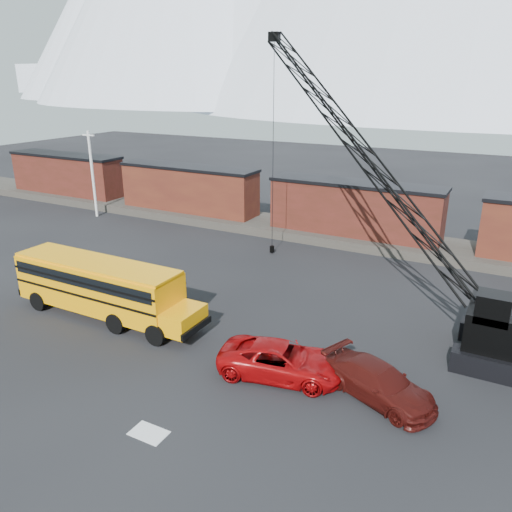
{
  "coord_description": "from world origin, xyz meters",
  "views": [
    {
      "loc": [
        11.23,
        -15.57,
        12.49
      ],
      "look_at": [
        -1.28,
        7.81,
        3.0
      ],
      "focal_mm": 35.0,
      "sensor_mm": 36.0,
      "label": 1
    }
  ],
  "objects_px": {
    "school_bus": "(103,287)",
    "crawler_crane": "(362,151)",
    "maroon_suv": "(379,383)",
    "red_pickup": "(282,360)"
  },
  "relations": [
    {
      "from": "maroon_suv",
      "to": "crawler_crane",
      "type": "bearing_deg",
      "value": 46.64
    },
    {
      "from": "red_pickup",
      "to": "maroon_suv",
      "type": "distance_m",
      "value": 4.23
    },
    {
      "from": "school_bus",
      "to": "crawler_crane",
      "type": "bearing_deg",
      "value": 40.91
    },
    {
      "from": "maroon_suv",
      "to": "crawler_crane",
      "type": "distance_m",
      "value": 13.33
    },
    {
      "from": "crawler_crane",
      "to": "maroon_suv",
      "type": "bearing_deg",
      "value": -66.5
    },
    {
      "from": "school_bus",
      "to": "red_pickup",
      "type": "bearing_deg",
      "value": -3.57
    },
    {
      "from": "red_pickup",
      "to": "crawler_crane",
      "type": "distance_m",
      "value": 12.92
    },
    {
      "from": "red_pickup",
      "to": "crawler_crane",
      "type": "xyz_separation_m",
      "value": [
        -0.07,
        10.25,
        7.86
      ]
    },
    {
      "from": "red_pickup",
      "to": "school_bus",
      "type": "bearing_deg",
      "value": 75.07
    },
    {
      "from": "red_pickup",
      "to": "crawler_crane",
      "type": "height_order",
      "value": "crawler_crane"
    }
  ]
}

